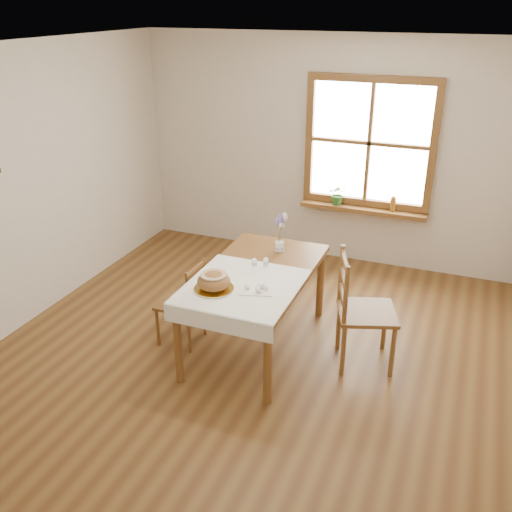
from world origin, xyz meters
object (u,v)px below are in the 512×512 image
at_px(chair_right, 367,311).
at_px(flower_vase, 280,247).
at_px(chair_left, 180,302).
at_px(bread_plate, 214,289).
at_px(dining_table, 256,280).

height_order(chair_right, flower_vase, chair_right).
height_order(chair_left, bread_plate, chair_left).
distance_m(chair_left, bread_plate, 0.67).
height_order(dining_table, chair_left, chair_left).
distance_m(chair_left, chair_right, 1.67).
height_order(dining_table, flower_vase, flower_vase).
bearing_deg(bread_plate, chair_right, 25.54).
xyz_separation_m(dining_table, chair_right, (0.97, 0.10, -0.15)).
bearing_deg(chair_right, bread_plate, 96.29).
distance_m(dining_table, flower_vase, 0.50).
distance_m(dining_table, chair_left, 0.74).
relative_size(dining_table, chair_right, 1.56).
bearing_deg(chair_left, bread_plate, 59.68).
xyz_separation_m(dining_table, flower_vase, (0.05, 0.48, 0.13)).
bearing_deg(chair_left, flower_vase, 132.12).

